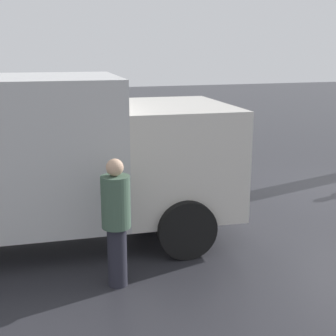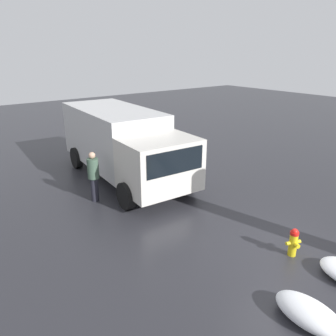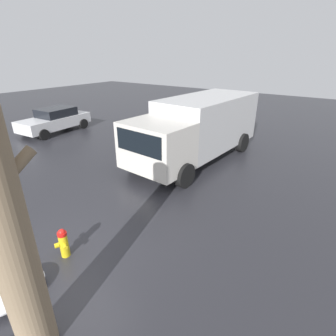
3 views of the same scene
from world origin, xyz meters
The scene contains 7 objects.
ground_plane centered at (0.00, 0.00, 0.00)m, with size 60.00×60.00×0.00m, color #28282D.
fire_hydrant centered at (0.00, 0.00, 0.38)m, with size 0.32×0.41×0.75m.
tree_trunk centered at (-1.49, -1.41, 1.97)m, with size 0.90×0.59×3.91m.
delivery_truck centered at (7.35, 0.59, 1.48)m, with size 7.24×3.08×2.67m.
pedestrian centered at (5.93, 2.53, 0.95)m, with size 0.38×0.38×1.74m.
parked_car centered at (6.22, 9.78, 0.73)m, with size 4.30×2.18×1.40m.
snow_pile_by_tree centered at (-1.33, -0.18, 0.17)m, with size 1.33×0.90×0.35m.
Camera 3 is at (-2.57, -4.80, 4.43)m, focal length 28.00 mm.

